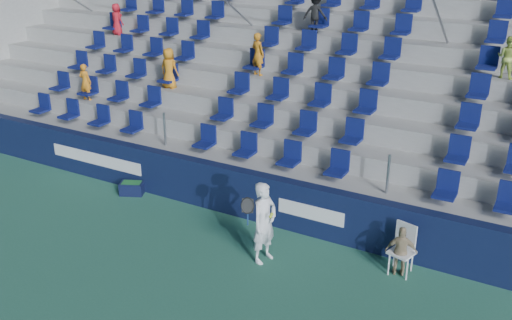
# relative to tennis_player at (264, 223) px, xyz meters

# --- Properties ---
(ground) EXTENTS (70.00, 70.00, 0.00)m
(ground) POSITION_rel_tennis_player_xyz_m (-1.06, -1.62, -0.89)
(ground) COLOR #2C6750
(ground) RESTS_ON ground
(sponsor_wall) EXTENTS (24.00, 0.32, 1.20)m
(sponsor_wall) POSITION_rel_tennis_player_xyz_m (-1.06, 1.53, -0.29)
(sponsor_wall) COLOR #10183B
(sponsor_wall) RESTS_ON ground
(grandstand) EXTENTS (24.00, 8.17, 6.63)m
(grandstand) POSITION_rel_tennis_player_xyz_m (-1.06, 6.62, 1.24)
(grandstand) COLOR #9A9A95
(grandstand) RESTS_ON ground
(tennis_player) EXTENTS (0.69, 0.72, 1.78)m
(tennis_player) POSITION_rel_tennis_player_xyz_m (0.00, 0.00, 0.00)
(tennis_player) COLOR silver
(tennis_player) RESTS_ON ground
(line_judge_chair) EXTENTS (0.56, 0.57, 1.04)m
(line_judge_chair) POSITION_rel_tennis_player_xyz_m (2.65, 1.04, -0.30)
(line_judge_chair) COLOR white
(line_judge_chair) RESTS_ON ground
(line_judge) EXTENTS (0.67, 0.43, 1.07)m
(line_judge) POSITION_rel_tennis_player_xyz_m (2.65, 0.88, -0.36)
(line_judge) COLOR tan
(line_judge) RESTS_ON ground
(ball_bin) EXTENTS (0.71, 0.61, 0.34)m
(ball_bin) POSITION_rel_tennis_player_xyz_m (-4.60, 1.13, -0.71)
(ball_bin) COLOR black
(ball_bin) RESTS_ON ground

